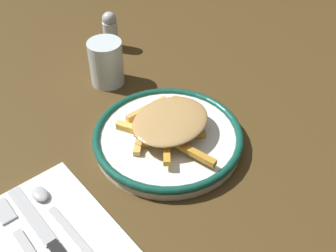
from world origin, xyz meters
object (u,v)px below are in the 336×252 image
object	(u,v)px
plate	(168,137)
spoon	(52,208)
water_glass	(106,63)
fries_heap	(167,124)
knife	(53,245)
napkin	(48,239)
salt_shaker	(110,30)
fork	(23,242)

from	to	relation	value
plate	spoon	distance (m)	0.22
plate	water_glass	bearing A→B (deg)	82.95
fries_heap	knife	size ratio (longest dim) A/B	0.87
plate	napkin	size ratio (longest dim) A/B	1.17
knife	spoon	world-z (taller)	spoon
fries_heap	salt_shaker	distance (m)	0.33
spoon	water_glass	bearing A→B (deg)	41.21
fries_heap	spoon	xyz separation A→B (m)	(-0.22, -0.01, -0.02)
napkin	fork	xyz separation A→B (m)	(-0.03, 0.01, 0.01)
napkin	spoon	size ratio (longest dim) A/B	1.43
salt_shaker	knife	bearing A→B (deg)	-133.74
water_glass	salt_shaker	xyz separation A→B (m)	(0.08, 0.10, -0.00)
fries_heap	water_glass	bearing A→B (deg)	83.50
salt_shaker	napkin	bearing A→B (deg)	-135.20
spoon	fork	bearing A→B (deg)	-157.65
fries_heap	plate	bearing A→B (deg)	-120.74
spoon	salt_shaker	size ratio (longest dim) A/B	1.78
fries_heap	fork	bearing A→B (deg)	-173.86
fries_heap	napkin	world-z (taller)	fries_heap
napkin	knife	xyz separation A→B (m)	(-0.00, -0.02, 0.01)
napkin	fork	world-z (taller)	fork
fork	salt_shaker	world-z (taller)	salt_shaker
water_glass	napkin	bearing A→B (deg)	-137.55
plate	fries_heap	size ratio (longest dim) A/B	1.38
fork	water_glass	world-z (taller)	water_glass
plate	salt_shaker	xyz separation A→B (m)	(0.11, 0.32, 0.03)
knife	salt_shaker	bearing A→B (deg)	46.26
fork	knife	distance (m)	0.04
fries_heap	spoon	distance (m)	0.23
napkin	water_glass	bearing A→B (deg)	42.45
plate	water_glass	world-z (taller)	water_glass
water_glass	salt_shaker	size ratio (longest dim) A/B	1.05
fries_heap	napkin	distance (m)	0.26
napkin	spoon	xyz separation A→B (m)	(0.03, 0.03, 0.01)
fork	salt_shaker	size ratio (longest dim) A/B	2.06
spoon	water_glass	size ratio (longest dim) A/B	1.69
plate	salt_shaker	bearing A→B (deg)	71.13
fork	salt_shaker	xyz separation A→B (m)	(0.39, 0.34, 0.03)
plate	salt_shaker	world-z (taller)	salt_shaker
fries_heap	water_glass	xyz separation A→B (m)	(0.02, 0.21, 0.01)
napkin	salt_shaker	world-z (taller)	salt_shaker
plate	knife	size ratio (longest dim) A/B	1.21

